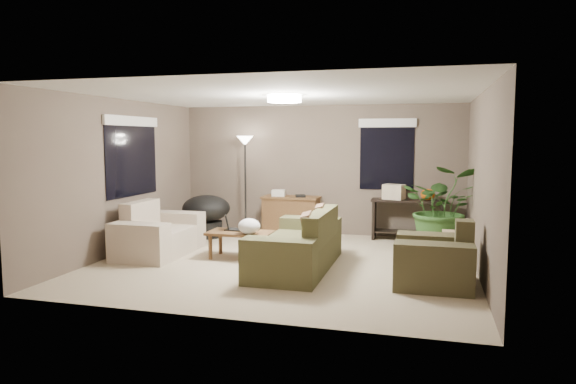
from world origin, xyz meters
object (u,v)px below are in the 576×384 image
(armchair, at_px, (435,262))
(houseplant, at_px, (442,217))
(console_table, at_px, (407,217))
(desk, at_px, (291,215))
(papasan_chair, at_px, (206,213))
(loveseat, at_px, (158,236))
(coffee_table, at_px, (240,236))
(main_sofa, at_px, (299,248))
(cat_scratching_post, at_px, (449,250))
(floor_lamp, at_px, (245,152))

(armchair, height_order, houseplant, houseplant)
(console_table, distance_m, houseplant, 0.89)
(desk, height_order, console_table, same)
(papasan_chair, bearing_deg, loveseat, -96.14)
(coffee_table, bearing_deg, papasan_chair, 130.09)
(coffee_table, xyz_separation_m, console_table, (2.45, 2.15, 0.08))
(main_sofa, relative_size, desk, 2.00)
(papasan_chair, bearing_deg, cat_scratching_post, -12.74)
(armchair, xyz_separation_m, floor_lamp, (-3.53, 2.68, 1.30))
(loveseat, relative_size, papasan_chair, 1.67)
(console_table, height_order, floor_lamp, floor_lamp)
(coffee_table, height_order, papasan_chair, papasan_chair)
(floor_lamp, bearing_deg, cat_scratching_post, -21.44)
(houseplant, bearing_deg, coffee_table, -153.76)
(console_table, relative_size, cat_scratching_post, 2.60)
(houseplant, height_order, cat_scratching_post, houseplant)
(desk, relative_size, houseplant, 0.77)
(console_table, relative_size, floor_lamp, 0.68)
(papasan_chair, relative_size, cat_scratching_post, 1.91)
(coffee_table, relative_size, papasan_chair, 1.05)
(main_sofa, xyz_separation_m, houseplant, (2.00, 1.86, 0.26))
(desk, relative_size, console_table, 0.85)
(console_table, bearing_deg, floor_lamp, -176.35)
(console_table, distance_m, floor_lamp, 3.29)
(console_table, height_order, papasan_chair, papasan_chair)
(papasan_chair, xyz_separation_m, cat_scratching_post, (4.37, -0.99, -0.25))
(loveseat, distance_m, cat_scratching_post, 4.57)
(main_sofa, relative_size, floor_lamp, 1.15)
(desk, height_order, houseplant, houseplant)
(coffee_table, relative_size, cat_scratching_post, 2.00)
(armchair, xyz_separation_m, coffee_table, (-2.91, 0.73, 0.06))
(console_table, xyz_separation_m, papasan_chair, (-3.69, -0.68, 0.03))
(loveseat, xyz_separation_m, coffee_table, (1.40, 0.06, 0.06))
(houseplant, distance_m, cat_scratching_post, 1.08)
(main_sofa, bearing_deg, loveseat, 173.03)
(floor_lamp, relative_size, cat_scratching_post, 3.82)
(papasan_chair, distance_m, cat_scratching_post, 4.49)
(desk, bearing_deg, cat_scratching_post, -29.31)
(armchair, bearing_deg, cat_scratching_post, 79.39)
(loveseat, distance_m, desk, 2.72)
(desk, distance_m, console_table, 2.19)
(main_sofa, xyz_separation_m, console_table, (1.41, 2.51, 0.14))
(main_sofa, xyz_separation_m, cat_scratching_post, (2.09, 0.84, -0.08))
(console_table, bearing_deg, armchair, -80.98)
(coffee_table, distance_m, papasan_chair, 1.92)
(cat_scratching_post, bearing_deg, loveseat, -173.17)
(console_table, relative_size, houseplant, 0.91)
(desk, xyz_separation_m, floor_lamp, (-0.88, -0.14, 1.22))
(coffee_table, xyz_separation_m, houseplant, (3.04, 1.50, 0.20))
(houseplant, bearing_deg, armchair, -93.48)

